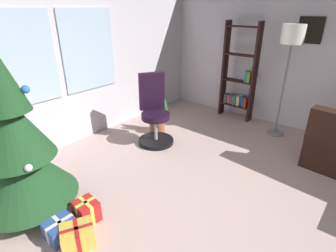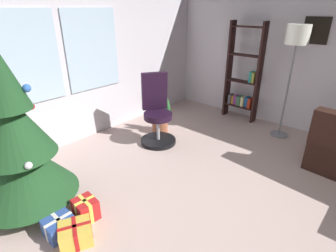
{
  "view_description": "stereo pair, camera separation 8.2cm",
  "coord_description": "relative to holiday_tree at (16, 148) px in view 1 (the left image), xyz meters",
  "views": [
    {
      "loc": [
        -2.29,
        -0.71,
        2.0
      ],
      "look_at": [
        -0.28,
        0.97,
        0.82
      ],
      "focal_mm": 28.23,
      "sensor_mm": 36.0,
      "label": 1
    },
    {
      "loc": [
        -2.23,
        -0.77,
        2.0
      ],
      "look_at": [
        -0.28,
        0.97,
        0.82
      ],
      "focal_mm": 28.23,
      "sensor_mm": 36.0,
      "label": 2
    }
  ],
  "objects": [
    {
      "name": "ground_plane",
      "position": [
        1.51,
        -1.88,
        -0.79
      ],
      "size": [
        5.02,
        5.83,
        0.1
      ],
      "primitive_type": "cube",
      "color": "#BFA39B"
    },
    {
      "name": "wall_back_with_windows",
      "position": [
        1.49,
        1.08,
        0.53
      ],
      "size": [
        5.02,
        0.12,
        2.53
      ],
      "color": "silver",
      "rests_on": "ground_plane"
    },
    {
      "name": "wall_right_with_frames",
      "position": [
        4.07,
        -1.88,
        0.52
      ],
      "size": [
        0.12,
        5.83,
        2.53
      ],
      "color": "silver",
      "rests_on": "ground_plane"
    },
    {
      "name": "holiday_tree",
      "position": [
        0.0,
        0.0,
        0.0
      ],
      "size": [
        1.02,
        1.02,
        2.2
      ],
      "color": "#4C331E",
      "rests_on": "ground_plane"
    },
    {
      "name": "gift_box_red",
      "position": [
        0.29,
        -0.62,
        -0.63
      ],
      "size": [
        0.22,
        0.24,
        0.23
      ],
      "color": "red",
      "rests_on": "ground_plane"
    },
    {
      "name": "gift_box_gold",
      "position": [
        0.06,
        -0.81,
        -0.65
      ],
      "size": [
        0.37,
        0.35,
        0.19
      ],
      "color": "gold",
      "rests_on": "ground_plane"
    },
    {
      "name": "gift_box_blue",
      "position": [
        0.0,
        -0.61,
        -0.66
      ],
      "size": [
        0.27,
        0.24,
        0.18
      ],
      "color": "#2D4C99",
      "rests_on": "ground_plane"
    },
    {
      "name": "office_chair",
      "position": [
        2.02,
        0.03,
        -0.32
      ],
      "size": [
        0.58,
        0.59,
        1.1
      ],
      "color": "black",
      "rests_on": "ground_plane"
    },
    {
      "name": "bookshelf",
      "position": [
        3.8,
        -0.49,
        0.04
      ],
      "size": [
        0.18,
        0.64,
        1.79
      ],
      "color": "black",
      "rests_on": "ground_plane"
    },
    {
      "name": "floor_lamp",
      "position": [
        3.55,
        -1.37,
        0.75
      ],
      "size": [
        0.33,
        0.33,
        1.77
      ],
      "color": "slate",
      "rests_on": "ground_plane"
    },
    {
      "name": "potted_plant",
      "position": [
        2.33,
        0.24,
        -0.51
      ],
      "size": [
        0.29,
        0.37,
        0.65
      ],
      "color": "#955337",
      "rests_on": "ground_plane"
    }
  ]
}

